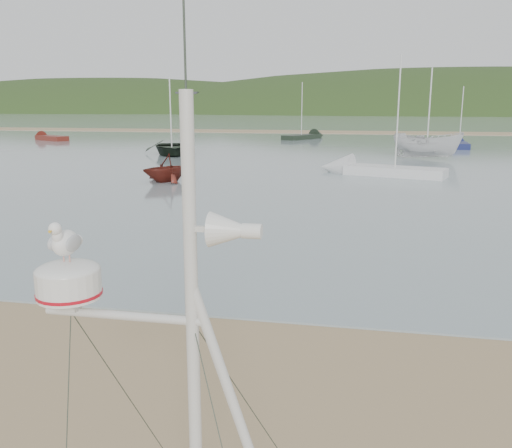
% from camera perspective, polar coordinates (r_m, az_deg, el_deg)
% --- Properties ---
extents(ground, '(560.00, 560.00, 0.00)m').
position_cam_1_polar(ground, '(7.46, -20.83, -20.33)').
color(ground, '#8D7351').
rests_on(ground, ground).
extents(water, '(560.00, 256.00, 0.04)m').
position_cam_1_polar(water, '(137.32, 9.81, 10.82)').
color(water, gray).
rests_on(water, ground).
extents(sandbar, '(560.00, 7.00, 0.07)m').
position_cam_1_polar(sandbar, '(75.41, 8.53, 9.55)').
color(sandbar, '#8D7351').
rests_on(sandbar, water).
extents(hill_ridge, '(620.00, 180.00, 80.00)m').
position_cam_1_polar(hill_ridge, '(241.85, 14.72, 6.62)').
color(hill_ridge, '#203515').
rests_on(hill_ridge, ground).
extents(far_cottages, '(294.40, 6.30, 8.00)m').
position_cam_1_polar(far_cottages, '(201.22, 11.24, 12.42)').
color(far_cottages, beige).
rests_on(far_cottages, ground).
extents(boat_dark, '(4.05, 2.63, 5.50)m').
position_cam_1_polar(boat_dark, '(42.43, -8.97, 10.91)').
color(boat_dark, black).
rests_on(boat_dark, water).
extents(boat_red, '(2.70, 2.51, 2.68)m').
position_cam_1_polar(boat_red, '(27.85, -9.48, 7.16)').
color(boat_red, '#5B1C14').
rests_on(boat_red, water).
extents(boat_white, '(2.53, 2.50, 5.01)m').
position_cam_1_polar(boat_white, '(40.77, 17.70, 10.07)').
color(boat_white, silver).
rests_on(boat_white, water).
extents(dinghy_red_far, '(5.73, 3.90, 1.40)m').
position_cam_1_polar(dinghy_red_far, '(63.45, -21.34, 8.48)').
color(dinghy_red_far, '#5B1C14').
rests_on(dinghy_red_far, ground).
extents(sailboat_dark_mid, '(4.86, 6.54, 6.64)m').
position_cam_1_polar(sailboat_dark_mid, '(61.83, 5.78, 9.19)').
color(sailboat_dark_mid, black).
rests_on(sailboat_dark_mid, ground).
extents(sailboat_blue_far, '(1.68, 5.82, 5.77)m').
position_cam_1_polar(sailboat_blue_far, '(53.22, 20.42, 7.92)').
color(sailboat_blue_far, '#141B49').
rests_on(sailboat_blue_far, ground).
extents(sailboat_white_near, '(7.25, 3.85, 7.02)m').
position_cam_1_polar(sailboat_white_near, '(31.24, 11.08, 5.69)').
color(sailboat_white_near, silver).
rests_on(sailboat_white_near, ground).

